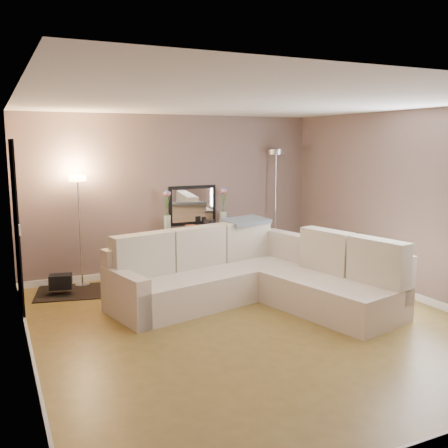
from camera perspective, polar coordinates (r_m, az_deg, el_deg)
name	(u,v)px	position (r m, az deg, el deg)	size (l,w,h in m)	color
floor	(252,324)	(6.13, 3.24, -11.36)	(5.00, 5.50, 0.01)	olive
ceiling	(254,102)	(5.75, 3.49, 13.74)	(5.00, 5.50, 0.01)	white
wall_back	(174,195)	(8.31, -5.76, 3.36)	(5.00, 0.02, 2.60)	gray
wall_left	(21,234)	(5.12, -22.19, -1.06)	(0.02, 5.50, 2.60)	gray
wall_right	(414,206)	(7.33, 20.90, 1.98)	(0.02, 5.50, 2.60)	gray
baseboard_back	(176,268)	(8.51, -5.56, -5.05)	(5.00, 0.03, 0.10)	white
baseboard_front	(434,442)	(4.16, 22.91, -22.01)	(5.00, 0.03, 0.10)	white
baseboard_left	(32,357)	(5.47, -21.09, -14.03)	(0.03, 5.50, 0.10)	white
baseboard_right	(407,293)	(7.56, 20.21, -7.46)	(0.03, 5.50, 0.10)	white
doorway	(16,227)	(6.83, -22.63, -0.33)	(0.02, 1.20, 2.20)	black
switch_plate	(20,230)	(5.97, -22.30, -0.63)	(0.02, 0.08, 0.12)	white
sectional_sofa	(251,276)	(6.82, 3.16, -5.92)	(3.35, 2.85, 0.99)	beige
throw_blanket	(246,221)	(7.53, 2.53, 0.37)	(0.71, 0.41, 0.05)	slate
console_table	(192,247)	(8.38, -3.66, -2.68)	(1.21, 0.35, 0.74)	black
leaning_mirror	(192,205)	(8.44, -3.63, 2.16)	(0.85, 0.06, 0.67)	black
table_decor	(197,225)	(8.31, -3.13, -0.11)	(0.51, 0.11, 0.12)	#E05827
flower_vase_left	(167,212)	(8.13, -6.52, 1.31)	(0.14, 0.11, 0.63)	silver
flower_vase_right	(223,209)	(8.52, -0.07, 1.75)	(0.14, 0.11, 0.63)	silver
floor_lamp_lit	(79,209)	(7.70, -16.24, 1.64)	(0.28, 0.28, 1.67)	silver
floor_lamp_unlit	(276,183)	(8.87, 5.92, 4.63)	(0.32, 0.32, 2.04)	silver
charcoal_rug	(75,292)	(7.64, -16.64, -7.44)	(1.09, 0.82, 0.01)	black
black_bag	(61,281)	(7.52, -18.17, -6.26)	(0.31, 0.22, 0.20)	black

